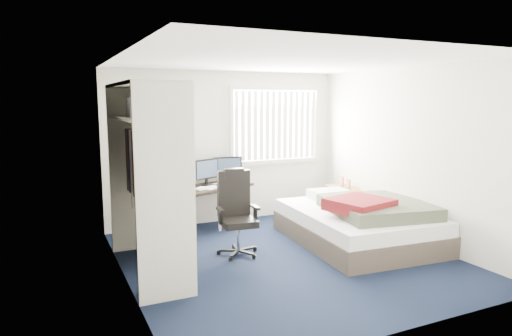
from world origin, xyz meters
The scene contains 10 objects.
ground centered at (0.00, 0.00, 0.00)m, with size 4.20×4.20×0.00m, color black.
room_shell centered at (0.00, 0.00, 1.51)m, with size 4.20×4.20×4.20m.
window_assembly centered at (0.90, 2.04, 1.60)m, with size 1.72×0.09×1.32m.
closet centered at (-1.67, 0.27, 1.35)m, with size 0.64×1.84×2.22m.
desk centered at (-0.44, 1.75, 0.72)m, with size 1.53×1.13×1.14m.
office_chair centered at (-0.50, 0.47, 0.43)m, with size 0.58×0.58×1.13m.
footstool centered at (-0.19, 1.58, 0.20)m, with size 0.39×0.35×0.27m.
nightstand centered at (1.75, 1.18, 0.51)m, with size 0.63×0.92×0.75m.
bed centered at (1.26, 0.14, 0.30)m, with size 1.82×2.33×0.72m.
pine_box centered at (-1.65, -0.29, 0.14)m, with size 0.36×0.27×0.27m, color #A77D53.
Camera 1 is at (-2.76, -4.97, 2.02)m, focal length 32.00 mm.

